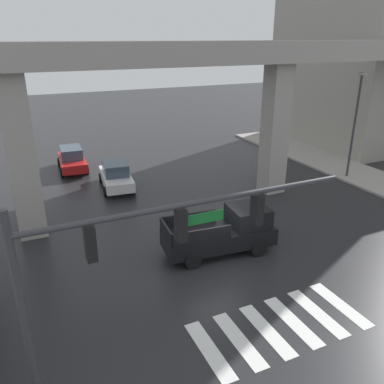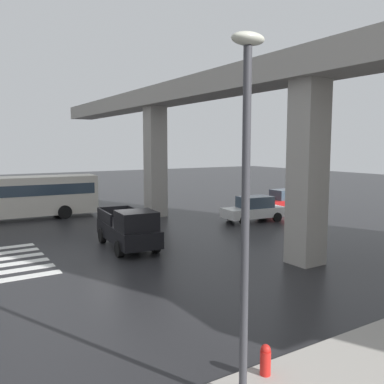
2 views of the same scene
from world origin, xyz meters
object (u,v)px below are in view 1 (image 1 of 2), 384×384
sedan_red (72,159)px  traffic_signal_mast (137,254)px  street_lamp_far_north (267,94)px  sedan_white (116,175)px  street_lamp_mid_block (356,113)px  pickup_truck (225,232)px

sedan_red → traffic_signal_mast: traffic_signal_mast is taller
sedan_red → street_lamp_far_north: (17.43, 0.42, 3.70)m
sedan_white → traffic_signal_mast: bearing=-101.8°
sedan_white → street_lamp_far_north: bearing=19.3°
street_lamp_mid_block → sedan_red: bearing=150.4°
sedan_red → traffic_signal_mast: (-1.35, -21.31, 3.70)m
sedan_red → traffic_signal_mast: 21.67m
sedan_red → street_lamp_mid_block: (17.43, -9.88, 3.70)m
sedan_white → sedan_red: 5.38m
sedan_red → street_lamp_far_north: bearing=1.4°
traffic_signal_mast → street_lamp_mid_block: 21.98m
sedan_white → street_lamp_mid_block: bearing=-17.7°
pickup_truck → street_lamp_far_north: (12.89, 15.65, 3.57)m
pickup_truck → street_lamp_far_north: bearing=50.5°
pickup_truck → sedan_red: (-4.54, 15.23, -0.14)m
sedan_red → street_lamp_far_north: street_lamp_far_north is taller
sedan_red → street_lamp_mid_block: size_ratio=0.61×
street_lamp_far_north → traffic_signal_mast: bearing=-130.8°
sedan_red → street_lamp_mid_block: bearing=-29.6°
sedan_red → street_lamp_far_north: 17.82m
traffic_signal_mast → street_lamp_far_north: size_ratio=1.20×
pickup_truck → sedan_white: pickup_truck is taller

